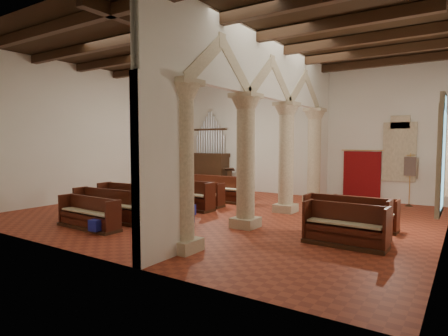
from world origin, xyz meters
TOP-DOWN VIEW (x-y plane):
  - floor at (0.00, 0.00)m, footprint 14.00×14.00m
  - ceiling at (0.00, 0.00)m, footprint 14.00×14.00m
  - wall_back at (0.00, 6.00)m, footprint 14.00×0.02m
  - wall_front at (0.00, -6.00)m, footprint 14.00×0.02m
  - wall_left at (-7.00, 0.00)m, footprint 0.02×12.00m
  - ceiling_beams at (0.00, 0.00)m, footprint 13.80×11.80m
  - arcade at (1.80, 0.00)m, footprint 0.90×11.90m
  - window_right_a at (6.98, -1.50)m, footprint 0.03×1.00m
  - window_back at (5.00, 5.98)m, footprint 1.00×0.03m
  - pipe_organ at (-4.50, 5.50)m, footprint 2.10×0.85m
  - lectern at (-3.21, 5.49)m, footprint 0.62×0.65m
  - dossal_curtain at (3.50, 5.92)m, footprint 1.80×0.07m
  - processional_banner at (5.49, 5.44)m, footprint 0.47×0.60m
  - hymnal_box_a at (-1.33, -4.59)m, footprint 0.34×0.28m
  - hymnal_box_b at (0.22, -2.36)m, footprint 0.40×0.35m
  - hymnal_box_c at (-0.50, -1.35)m, footprint 0.42×0.38m
  - tube_heater_a at (-2.34, -3.83)m, footprint 1.06×0.43m
  - tube_heater_b at (-1.86, -2.76)m, footprint 0.91×0.20m
  - nave_pew_0 at (-2.11, -4.24)m, footprint 2.41×0.72m
  - nave_pew_1 at (-2.38, -3.15)m, footprint 3.19×0.82m
  - nave_pew_2 at (-2.20, -2.12)m, footprint 3.49×0.93m
  - nave_pew_3 at (-2.36, -0.94)m, footprint 2.93×0.84m
  - nave_pew_4 at (-2.14, -0.09)m, footprint 3.33×0.82m
  - nave_pew_5 at (-1.96, 0.88)m, footprint 2.55×0.67m
  - nave_pew_6 at (-2.00, 2.17)m, footprint 3.27×0.75m
  - nave_pew_7 at (-2.37, 3.13)m, footprint 2.81×0.75m
  - aisle_pew_0 at (4.92, -1.90)m, footprint 2.07×0.77m
  - aisle_pew_1 at (4.74, -1.09)m, footprint 2.25×0.76m
  - aisle_pew_2 at (4.89, 0.21)m, footprint 1.96×0.69m

SIDE VIEW (x-z plane):
  - floor at x=0.00m, z-range 0.00..0.00m
  - tube_heater_a at x=-2.34m, z-range 0.11..0.21m
  - tube_heater_b at x=-1.86m, z-range 0.11..0.21m
  - hymnal_box_a at x=-1.33m, z-range 0.10..0.42m
  - hymnal_box_b at x=0.22m, z-range 0.10..0.46m
  - hymnal_box_c at x=-0.50m, z-range 0.10..0.46m
  - nave_pew_0 at x=-2.11m, z-range -0.16..0.79m
  - nave_pew_3 at x=-2.36m, z-range -0.16..0.80m
  - nave_pew_5 at x=-1.96m, z-range -0.16..0.81m
  - aisle_pew_2 at x=4.89m, z-range -0.16..0.81m
  - nave_pew_7 at x=-2.37m, z-range -0.17..0.85m
  - nave_pew_1 at x=-2.38m, z-range -0.18..0.86m
  - aisle_pew_0 at x=4.92m, z-range -0.17..0.89m
  - nave_pew_6 at x=-2.00m, z-range -0.19..0.91m
  - nave_pew_2 at x=-2.20m, z-range -0.19..0.92m
  - nave_pew_4 at x=-2.14m, z-range -0.19..0.92m
  - aisle_pew_1 at x=4.74m, z-range -0.19..0.95m
  - lectern at x=-3.21m, z-range -0.11..1.15m
  - processional_banner at x=5.49m, z-range -0.32..1.86m
  - dossal_curtain at x=3.50m, z-range 0.08..2.25m
  - pipe_organ at x=-4.50m, z-range -0.83..3.57m
  - window_right_a at x=6.98m, z-range 1.10..3.30m
  - window_back at x=5.00m, z-range 1.10..3.30m
  - wall_back at x=0.00m, z-range 0.00..6.00m
  - wall_front at x=0.00m, z-range 0.00..6.00m
  - wall_left at x=-7.00m, z-range 0.00..6.00m
  - arcade at x=1.80m, z-range 0.56..6.56m
  - ceiling_beams at x=0.00m, z-range 5.67..5.97m
  - ceiling at x=0.00m, z-range 6.00..6.00m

